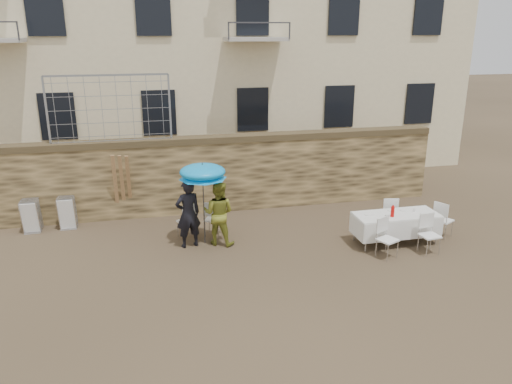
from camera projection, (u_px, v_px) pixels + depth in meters
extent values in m
plane|color=brown|center=(261.00, 289.00, 10.37)|extent=(80.00, 80.00, 0.00)
cube|color=brown|center=(222.00, 174.00, 14.67)|extent=(13.00, 0.50, 2.20)
imported|color=black|center=(188.00, 214.00, 12.17)|extent=(0.71, 0.55, 1.72)
imported|color=#ABB035|center=(219.00, 213.00, 12.34)|extent=(0.99, 0.91, 1.63)
cylinder|color=#3F3F44|center=(204.00, 211.00, 12.35)|extent=(0.03, 0.03, 1.71)
cone|color=#098FDC|center=(203.00, 174.00, 12.05)|extent=(1.16, 1.16, 0.22)
cube|color=white|center=(397.00, 215.00, 12.41)|extent=(2.10, 0.85, 0.05)
cylinder|color=silver|center=(366.00, 238.00, 12.01)|extent=(0.04, 0.04, 0.74)
cylinder|color=silver|center=(437.00, 231.00, 12.41)|extent=(0.04, 0.04, 0.74)
cylinder|color=silver|center=(354.00, 227.00, 12.65)|extent=(0.04, 0.04, 0.74)
cylinder|color=silver|center=(422.00, 221.00, 13.05)|extent=(0.04, 0.04, 0.74)
cylinder|color=red|center=(393.00, 212.00, 12.18)|extent=(0.09, 0.09, 0.26)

